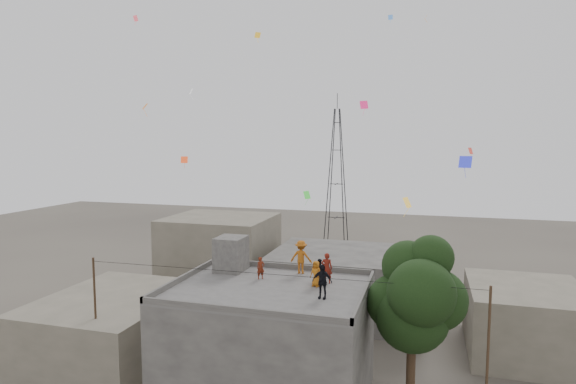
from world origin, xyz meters
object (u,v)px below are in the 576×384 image
at_px(person_red_adult, 327,268).
at_px(person_dark_adult, 322,282).
at_px(stair_head_box, 231,254).
at_px(tree, 416,297).
at_px(transmission_tower, 337,177).

relative_size(person_red_adult, person_dark_adult, 0.98).
bearing_deg(stair_head_box, person_red_adult, -8.80).
height_order(tree, person_dark_adult, tree).
bearing_deg(transmission_tower, tree, -73.91).
relative_size(tree, person_red_adult, 5.55).
xyz_separation_m(stair_head_box, tree, (10.57, -2.00, -1.00)).
height_order(person_red_adult, person_dark_adult, person_dark_adult).
xyz_separation_m(stair_head_box, transmission_tower, (-0.80, 37.40, 1.97)).
bearing_deg(person_dark_adult, transmission_tower, 102.60).
height_order(stair_head_box, transmission_tower, transmission_tower).
bearing_deg(transmission_tower, stair_head_box, -88.77).
bearing_deg(stair_head_box, person_dark_adult, -29.23).
bearing_deg(person_red_adult, stair_head_box, -15.46).
bearing_deg(tree, stair_head_box, 169.26).
height_order(stair_head_box, tree, tree).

